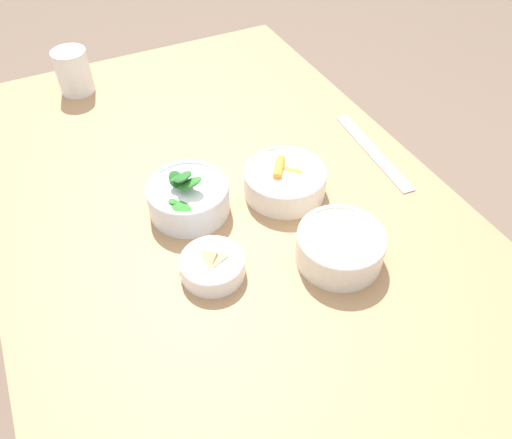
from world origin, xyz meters
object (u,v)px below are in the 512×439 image
Objects in this scene: ruler at (373,151)px; bowl_carrots at (285,180)px; bowl_cookies at (212,265)px; cup at (73,72)px; bowl_beans_hotdog at (340,247)px; bowl_greens at (188,197)px.

bowl_carrots is at bearing -83.64° from ruler.
bowl_cookies is 0.69m from cup.
cup reaches higher than bowl_cookies.
bowl_cookies is (-0.07, -0.21, -0.01)m from bowl_beans_hotdog.
ruler is at bearing 109.11° from bowl_cookies.
bowl_carrots is 0.24m from ruler.
ruler is at bearing 89.01° from bowl_greens.
cup is at bearing -158.98° from bowl_beans_hotdog.
bowl_cookies is (0.13, -0.21, -0.01)m from bowl_carrots.
cup is at bearing -152.79° from bowl_carrots.
bowl_cookies is at bearing -6.92° from bowl_greens.
bowl_carrots is 1.44× the size of bowl_cookies.
ruler is (0.01, 0.42, -0.03)m from bowl_greens.
cup is (-0.56, -0.29, 0.02)m from bowl_carrots.
bowl_beans_hotdog is at bearing 21.02° from cup.
cup is (-0.75, -0.29, 0.02)m from bowl_beans_hotdog.
bowl_greens is 0.30m from bowl_beans_hotdog.
bowl_beans_hotdog is 0.22m from bowl_cookies.
cup is at bearing -135.63° from ruler.
bowl_carrots is 0.19m from bowl_greens.
bowl_cookies is at bearing -107.78° from bowl_beans_hotdog.
bowl_beans_hotdog is (0.23, 0.19, -0.01)m from bowl_greens.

